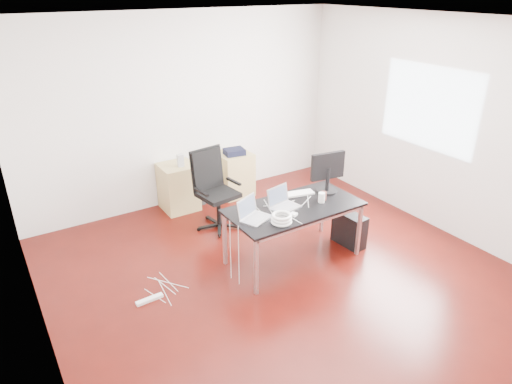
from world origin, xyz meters
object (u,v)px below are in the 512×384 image
filing_cabinet_left (179,187)px  filing_cabinet_right (234,174)px  office_chair (214,186)px  pc_tower (349,229)px  desk (294,210)px

filing_cabinet_left → filing_cabinet_right: bearing=0.0°
office_chair → pc_tower: (1.22, -1.39, -0.39)m
desk → filing_cabinet_right: size_ratio=2.29×
desk → office_chair: 1.35m
filing_cabinet_right → filing_cabinet_left: bearing=180.0°
desk → office_chair: bearing=107.1°
desk → office_chair: size_ratio=1.48×
office_chair → filing_cabinet_left: (-0.21, 0.75, -0.26)m
desk → pc_tower: bearing=-7.3°
desk → filing_cabinet_left: size_ratio=2.29×
filing_cabinet_left → filing_cabinet_right: (0.96, 0.00, 0.00)m
pc_tower → desk: bearing=168.2°
desk → filing_cabinet_right: desk is taller
pc_tower → filing_cabinet_right: bearing=98.2°
desk → office_chair: (-0.39, 1.29, -0.07)m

